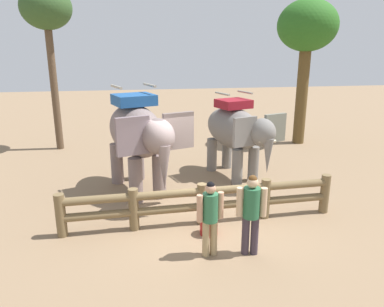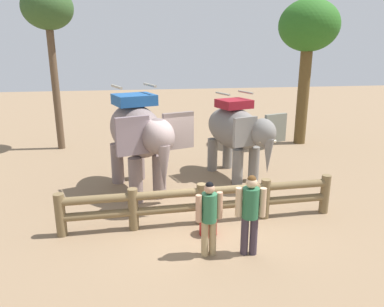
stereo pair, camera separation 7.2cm
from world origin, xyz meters
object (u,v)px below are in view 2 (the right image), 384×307
Objects in this scene: elephant_center at (237,131)px; tourist_man_in_blue at (250,210)px; feed_bucket at (208,227)px; tourist_woman_in_black at (209,214)px; log_fence at (201,201)px; tree_far_left at (308,31)px; elephant_near_left at (138,134)px; tree_back_center at (48,13)px.

tourist_man_in_blue is (-1.02, -4.70, -0.58)m from elephant_center.
tourist_man_in_blue is 1.46m from feed_bucket.
tourist_woman_in_black is (-1.87, -4.62, -0.64)m from elephant_center.
log_fence is 0.72m from feed_bucket.
log_fence is at bearing 95.67° from feed_bucket.
tree_far_left reaches higher than feed_bucket.
tourist_man_in_blue is (0.74, -1.56, 0.43)m from log_fence.
feed_bucket is at bearing 124.94° from tourist_man_in_blue.
log_fence is 1.11× the size of tree_far_left.
elephant_center reaches higher than tourist_woman_in_black.
tree_back_center reaches higher than elephant_near_left.
tourist_woman_in_black is (1.34, -3.80, -0.85)m from elephant_near_left.
elephant_near_left is at bearing -146.68° from tree_far_left.
tree_far_left is 10.80m from feed_bucket.
tree_back_center reaches higher than log_fence.
tourist_woman_in_black is at bearing -124.91° from tree_far_left.
tourist_woman_in_black is 0.86m from tourist_man_in_blue.
log_fence reaches higher than feed_bucket.
tourist_woman_in_black is at bearing -112.08° from elephant_center.
elephant_near_left is 3.65m from feed_bucket.
tree_back_center is at bearing 120.41° from elephant_near_left.
tree_back_center reaches higher than elephant_center.
log_fence is 1.80× the size of elephant_near_left.
log_fence is at bearing 115.39° from tourist_man_in_blue.
tree_far_left is at bearing 55.09° from tourist_woman_in_black.
tree_far_left is at bearing -4.05° from tree_back_center.
tree_far_left reaches higher than log_fence.
elephant_near_left is 2.31× the size of tourist_woman_in_black.
tourist_woman_in_black is 0.27× the size of tree_far_left.
elephant_center is at bearing 14.39° from elephant_near_left.
tourist_woman_in_black is (-0.11, -1.48, 0.36)m from log_fence.
tree_back_center is at bearing 120.02° from tourist_man_in_blue.
elephant_center reaches higher than feed_bucket.
feed_bucket is at bearing -84.33° from log_fence.
tree_back_center is at bearing 116.21° from tourist_woman_in_black.
log_fence is 10.47m from tree_back_center.
tourist_woman_in_black is 3.98× the size of feed_bucket.
log_fence is 2.99m from elephant_near_left.
tree_back_center is at bearing 120.89° from log_fence.
feed_bucket is (1.51, -2.90, -1.62)m from elephant_near_left.
tree_far_left is 0.94× the size of tree_back_center.
tree_far_left reaches higher than elephant_near_left.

